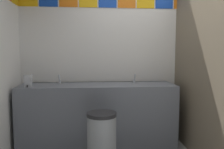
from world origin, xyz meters
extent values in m
cube|color=white|center=(0.00, 1.52, 1.39)|extent=(4.01, 0.08, 2.78)
cube|color=#1947B7|center=(0.14, 1.47, 2.11)|extent=(0.27, 0.01, 0.27)
cube|color=orange|center=(0.43, 1.47, 2.11)|extent=(0.27, 0.01, 0.27)
cube|color=yellow|center=(0.72, 1.47, 2.11)|extent=(0.27, 0.01, 0.27)
cube|color=#1947B7|center=(1.00, 1.47, 2.11)|extent=(0.27, 0.01, 0.27)
cube|color=slate|center=(-0.88, 1.19, 0.44)|extent=(2.16, 0.58, 0.87)
cube|color=slate|center=(-0.88, 1.47, 0.83)|extent=(2.16, 0.03, 0.08)
cylinder|color=silver|center=(-1.42, 1.16, 0.82)|extent=(0.34, 0.34, 0.10)
cylinder|color=silver|center=(-0.34, 1.16, 0.82)|extent=(0.34, 0.34, 0.10)
cylinder|color=silver|center=(-1.42, 1.30, 0.90)|extent=(0.04, 0.04, 0.05)
cylinder|color=silver|center=(-1.42, 1.25, 0.97)|extent=(0.02, 0.06, 0.09)
cylinder|color=silver|center=(-0.34, 1.30, 0.90)|extent=(0.04, 0.04, 0.05)
cylinder|color=silver|center=(-0.34, 1.25, 0.97)|extent=(0.02, 0.06, 0.09)
cube|color=#B7BABF|center=(-1.78, 1.02, 0.95)|extent=(0.09, 0.07, 0.16)
cylinder|color=black|center=(-1.78, 0.97, 0.89)|extent=(0.02, 0.02, 0.03)
cube|color=#726651|center=(0.36, 0.70, 1.08)|extent=(0.04, 1.57, 2.17)
cylinder|color=white|center=(0.87, 1.04, 0.20)|extent=(0.38, 0.38, 0.40)
torus|color=white|center=(0.87, 1.04, 0.42)|extent=(0.39, 0.39, 0.05)
cube|color=white|center=(0.87, 1.25, 0.57)|extent=(0.34, 0.17, 0.34)
cylinder|color=#999EA3|center=(-0.86, 0.53, 0.30)|extent=(0.33, 0.33, 0.60)
cylinder|color=#262628|center=(-0.86, 0.53, 0.62)|extent=(0.34, 0.34, 0.04)
camera|label=1|loc=(-0.98, -2.08, 1.34)|focal=37.68mm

